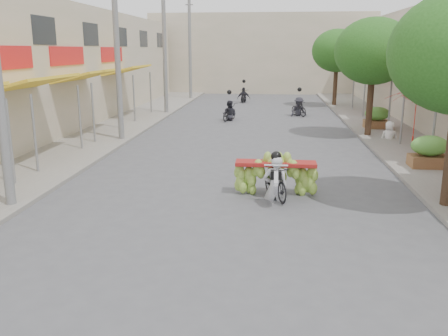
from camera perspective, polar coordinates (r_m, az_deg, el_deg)
ground at (r=8.68m, az=-1.69°, el=-12.40°), size 120.00×120.00×0.00m
sidewalk_left at (r=24.38m, az=-13.66°, el=4.68°), size 4.00×60.00×0.12m
sidewalk_right at (r=23.79m, az=20.20°, el=3.99°), size 4.00×60.00×0.12m
far_building at (r=45.72m, az=4.51°, el=13.56°), size 20.00×6.00×7.00m
utility_pole_mid at (r=20.72m, az=-12.77°, el=14.17°), size 0.60×0.24×8.00m
utility_pole_far at (r=29.41m, az=-7.16°, el=14.27°), size 0.60×0.24×8.00m
utility_pole_back at (r=38.25m, az=-4.13°, el=14.26°), size 0.60×0.24×8.00m
street_tree_mid at (r=22.14m, az=17.56°, el=13.22°), size 3.40×3.40×5.25m
street_tree_far at (r=33.99m, az=13.45°, el=13.55°), size 3.40×3.40×5.25m
produce_crate_mid at (r=16.84m, az=23.50°, el=2.09°), size 1.20×0.88×1.16m
produce_crate_far at (r=24.47m, az=17.94°, el=5.98°), size 1.20×0.88×1.16m
banana_motorbike at (r=12.68m, az=6.24°, el=-0.32°), size 2.20×1.80×2.21m
market_umbrella at (r=17.54m, az=22.38°, el=8.83°), size 2.71×2.71×1.97m
pedestrian at (r=21.73m, az=19.38°, el=5.35°), size 0.77×0.49×1.51m
bg_motorbike_a at (r=26.61m, az=0.63°, el=7.30°), size 1.06×1.80×1.95m
bg_motorbike_b at (r=28.75m, az=9.02°, el=7.92°), size 1.19×1.51×1.95m
bg_motorbike_c at (r=35.93m, az=2.40°, el=9.14°), size 0.98×1.63×1.95m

